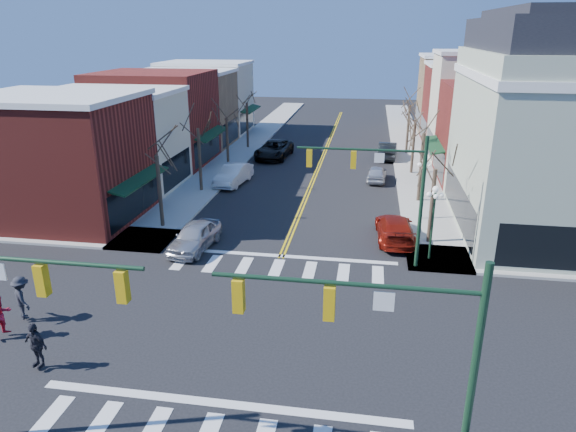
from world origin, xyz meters
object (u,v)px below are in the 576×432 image
at_px(lamppost_midblock, 423,178).
at_px(pedestrian_red_b, 1,315).
at_px(car_left_far, 274,149).
at_px(pedestrian_dark_a, 36,345).
at_px(car_left_mid, 233,175).
at_px(car_right_far, 387,150).
at_px(pedestrian_dark_b, 22,298).
at_px(lamppost_corner, 434,210).
at_px(car_right_mid, 377,173).
at_px(victorian_corner, 572,127).
at_px(car_left_near, 195,236).
at_px(car_right_near, 395,228).

relative_size(lamppost_midblock, pedestrian_red_b, 2.36).
relative_size(car_left_far, pedestrian_dark_a, 3.39).
distance_m(pedestrian_red_b, pedestrian_dark_a, 3.19).
bearing_deg(car_left_mid, pedestrian_red_b, -90.94).
height_order(car_left_mid, car_left_far, car_left_far).
bearing_deg(car_right_far, pedestrian_dark_b, 68.31).
distance_m(lamppost_corner, car_right_far, 24.39).
height_order(lamppost_midblock, car_right_mid, lamppost_midblock).
xyz_separation_m(car_left_mid, car_left_far, (1.60, 9.74, 0.04)).
xyz_separation_m(victorian_corner, car_right_mid, (-11.15, 9.75, -5.99)).
height_order(car_left_near, pedestrian_red_b, pedestrian_red_b).
relative_size(car_left_mid, car_right_near, 0.95).
distance_m(lamppost_midblock, pedestrian_red_b, 25.06).
distance_m(car_left_near, car_right_far, 27.30).
relative_size(lamppost_corner, pedestrian_red_b, 2.36).
bearing_deg(car_left_mid, victorian_corner, -9.05).
xyz_separation_m(car_right_near, car_right_mid, (-1.05, 13.03, -0.10)).
bearing_deg(lamppost_midblock, victorian_corner, -3.45).
bearing_deg(pedestrian_red_b, pedestrian_dark_a, -104.92).
xyz_separation_m(car_left_near, car_right_mid, (10.52, 16.25, -0.12)).
bearing_deg(lamppost_corner, car_right_mid, 100.24).
distance_m(victorian_corner, pedestrian_dark_b, 31.07).
distance_m(car_right_far, pedestrian_red_b, 38.52).
bearing_deg(pedestrian_dark_b, car_left_mid, -59.58).
height_order(lamppost_corner, car_left_near, lamppost_corner).
relative_size(victorian_corner, pedestrian_dark_a, 7.80).
distance_m(victorian_corner, car_right_far, 21.64).
relative_size(car_right_near, pedestrian_dark_a, 2.89).
xyz_separation_m(car_left_far, pedestrian_red_b, (-5.20, -33.28, 0.21)).
bearing_deg(victorian_corner, car_right_far, 118.99).
height_order(pedestrian_red_b, pedestrian_dark_a, pedestrian_red_b).
relative_size(car_left_near, car_left_far, 0.75).
bearing_deg(pedestrian_dark_a, car_right_mid, 81.67).
bearing_deg(car_left_near, car_left_mid, 101.78).
xyz_separation_m(victorian_corner, car_left_far, (-21.30, 16.66, -5.80)).
xyz_separation_m(victorian_corner, car_left_near, (-21.67, -6.50, -5.87)).
distance_m(car_left_near, car_left_mid, 13.47).
bearing_deg(pedestrian_red_b, lamppost_midblock, -29.45).
bearing_deg(lamppost_corner, pedestrian_dark_b, -153.03).
bearing_deg(pedestrian_red_b, victorian_corner, -40.61).
bearing_deg(victorian_corner, lamppost_midblock, 176.55).
height_order(victorian_corner, car_left_near, victorian_corner).
bearing_deg(lamppost_midblock, pedestrian_red_b, -136.74).
xyz_separation_m(car_left_far, car_right_mid, (10.15, -6.91, -0.19)).
distance_m(car_right_near, pedestrian_dark_a, 20.36).
bearing_deg(pedestrian_red_b, car_left_near, -8.22).
relative_size(car_left_far, car_right_far, 1.24).
xyz_separation_m(lamppost_corner, car_left_mid, (-14.60, 12.92, -2.14)).
distance_m(lamppost_corner, car_left_far, 26.21).
xyz_separation_m(car_left_mid, pedestrian_dark_a, (-0.90, -25.24, 0.24)).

